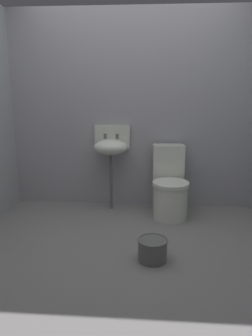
# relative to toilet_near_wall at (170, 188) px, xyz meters

# --- Properties ---
(ground_plane) EXTENTS (3.30, 2.98, 0.08)m
(ground_plane) POSITION_rel_toilet_near_wall_xyz_m (-0.44, -0.94, -0.36)
(ground_plane) COLOR gray
(wall_back) EXTENTS (3.30, 0.10, 2.30)m
(wall_back) POSITION_rel_toilet_near_wall_xyz_m (-0.44, 0.40, 0.83)
(wall_back) COLOR #9A9AA2
(wall_back) RESTS_ON ground
(toilet_near_wall) EXTENTS (0.42, 0.61, 0.78)m
(toilet_near_wall) POSITION_rel_toilet_near_wall_xyz_m (0.00, 0.00, 0.00)
(toilet_near_wall) COLOR silver
(toilet_near_wall) RESTS_ON ground
(sink) EXTENTS (0.42, 0.35, 0.99)m
(sink) POSITION_rel_toilet_near_wall_xyz_m (-0.68, 0.19, 0.43)
(sink) COLOR #5B5F5A
(sink) RESTS_ON ground
(bucket) EXTENTS (0.26, 0.26, 0.19)m
(bucket) POSITION_rel_toilet_near_wall_xyz_m (-0.19, -1.04, -0.22)
(bucket) COLOR #5B5F5A
(bucket) RESTS_ON ground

